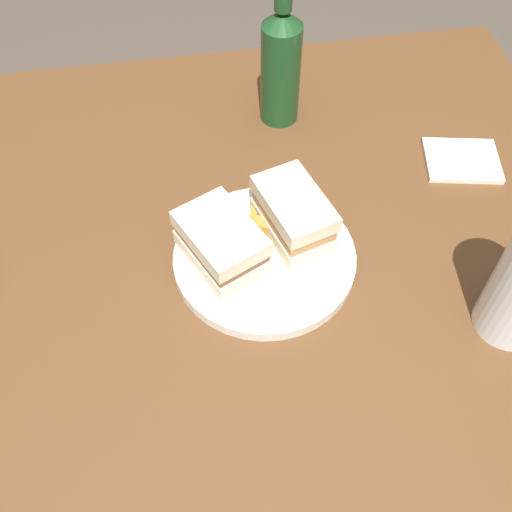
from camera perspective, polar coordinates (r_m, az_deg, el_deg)
The scene contains 11 objects.
ground_plane at distance 1.46m, azimuth -0.47°, elevation -19.12°, with size 6.00×6.00×0.00m, color #4C4238.
dining_table at distance 1.11m, azimuth -0.60°, elevation -13.20°, with size 1.07×1.00×0.75m, color brown.
plate at distance 0.79m, azimuth 0.82°, elevation -0.20°, with size 0.24×0.24×0.02m, color silver.
sandwich_half_left at distance 0.78m, azimuth 3.61°, elevation 4.00°, with size 0.10×0.13×0.07m.
sandwich_half_right at distance 0.75m, azimuth -3.35°, elevation 1.29°, with size 0.12×0.14×0.06m.
potato_wedge_front at distance 0.79m, azimuth 0.89°, elevation 2.73°, with size 0.05×0.02×0.02m, color #B77F33.
potato_wedge_middle at distance 0.80m, azimuth -0.61°, elevation 2.88°, with size 0.05×0.02×0.02m, color #B77F33.
potato_wedge_back at distance 0.81m, azimuth 1.57°, elevation 3.90°, with size 0.04×0.02×0.02m, color gold.
potato_wedge_left_edge at distance 0.82m, azimuth 1.11°, elevation 4.17°, with size 0.05×0.02×0.01m, color #B77F33.
cider_bottle at distance 0.93m, azimuth 2.40°, elevation 18.07°, with size 0.06×0.06×0.27m.
napkin at distance 0.97m, azimuth 19.07°, elevation 8.63°, with size 0.11×0.09×0.01m, color silver.
Camera 1 is at (0.06, 0.44, 1.39)m, focal length 41.87 mm.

